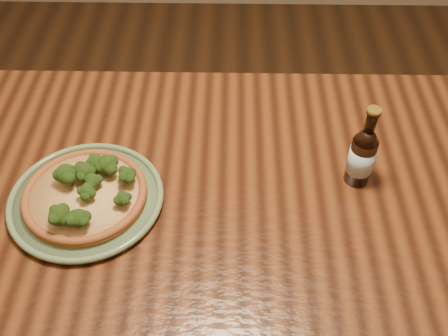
{
  "coord_description": "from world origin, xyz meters",
  "views": [
    {
      "loc": [
        -0.13,
        -0.6,
        1.6
      ],
      "look_at": [
        -0.14,
        0.13,
        0.82
      ],
      "focal_mm": 42.0,
      "sensor_mm": 36.0,
      "label": 1
    }
  ],
  "objects_px": {
    "beer_bottle": "(362,155)",
    "pizza": "(85,193)",
    "table": "(288,229)",
    "plate": "(86,199)"
  },
  "relations": [
    {
      "from": "pizza",
      "to": "plate",
      "type": "bearing_deg",
      "value": -176.27
    },
    {
      "from": "plate",
      "to": "beer_bottle",
      "type": "height_order",
      "value": "beer_bottle"
    },
    {
      "from": "plate",
      "to": "beer_bottle",
      "type": "distance_m",
      "value": 0.58
    },
    {
      "from": "table",
      "to": "pizza",
      "type": "xyz_separation_m",
      "value": [
        -0.43,
        -0.01,
        0.12
      ]
    },
    {
      "from": "plate",
      "to": "pizza",
      "type": "height_order",
      "value": "pizza"
    },
    {
      "from": "table",
      "to": "pizza",
      "type": "relative_size",
      "value": 6.22
    },
    {
      "from": "pizza",
      "to": "beer_bottle",
      "type": "distance_m",
      "value": 0.58
    },
    {
      "from": "plate",
      "to": "beer_bottle",
      "type": "bearing_deg",
      "value": 7.49
    },
    {
      "from": "beer_bottle",
      "to": "pizza",
      "type": "bearing_deg",
      "value": -176.5
    },
    {
      "from": "table",
      "to": "beer_bottle",
      "type": "distance_m",
      "value": 0.23
    }
  ]
}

